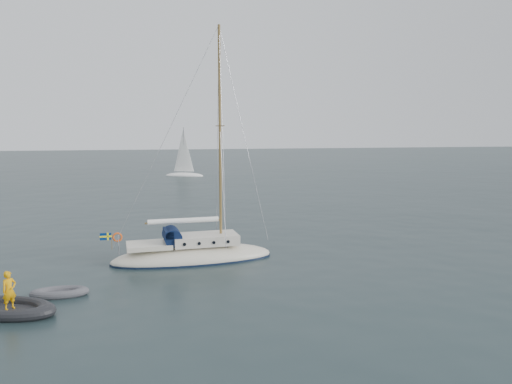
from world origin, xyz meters
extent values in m
plane|color=black|center=(0.00, 0.00, 0.00)|extent=(300.00, 300.00, 0.00)
ellipsoid|color=beige|center=(-2.30, 2.78, 0.15)|extent=(8.99, 2.80, 1.50)
cube|color=beige|center=(-1.60, 2.78, 1.18)|extent=(3.60, 1.90, 0.55)
cube|color=beige|center=(-4.70, 2.78, 1.02)|extent=(2.40, 1.90, 0.25)
cylinder|color=#0A1533|center=(-3.45, 2.78, 1.45)|extent=(0.96, 1.65, 0.96)
cube|color=#0A1533|center=(-3.65, 2.78, 1.65)|extent=(0.45, 1.65, 0.40)
cylinder|color=brown|center=(-0.71, 2.78, 6.89)|extent=(0.15, 0.15, 11.99)
cylinder|color=brown|center=(-0.71, 2.78, 7.49)|extent=(0.05, 2.20, 0.05)
cylinder|color=brown|center=(-2.80, 2.78, 2.25)|extent=(4.20, 0.10, 0.10)
cylinder|color=white|center=(-2.80, 2.78, 2.30)|extent=(3.90, 0.28, 0.28)
cylinder|color=gray|center=(-6.30, 2.78, 1.45)|extent=(0.04, 2.20, 0.04)
torus|color=#EA5317|center=(-6.35, 3.38, 1.45)|extent=(0.54, 0.10, 0.54)
cylinder|color=brown|center=(-6.65, 2.78, 1.35)|extent=(0.03, 0.03, 0.90)
cube|color=navy|center=(-6.95, 2.78, 1.65)|extent=(0.60, 0.02, 0.38)
cube|color=#FFF215|center=(-6.95, 2.78, 1.65)|extent=(0.62, 0.03, 0.09)
cube|color=#FFF215|center=(-6.84, 2.78, 1.65)|extent=(0.09, 0.03, 0.40)
cylinder|color=black|center=(-2.90, 3.74, 1.18)|extent=(0.18, 0.06, 0.18)
cylinder|color=black|center=(-2.90, 1.82, 1.18)|extent=(0.18, 0.06, 0.18)
cylinder|color=black|center=(-2.10, 3.74, 1.18)|extent=(0.18, 0.06, 0.18)
cylinder|color=black|center=(-2.10, 1.82, 1.18)|extent=(0.18, 0.06, 0.18)
cylinder|color=black|center=(-1.30, 3.74, 1.18)|extent=(0.18, 0.06, 0.18)
cylinder|color=black|center=(-1.30, 1.82, 1.18)|extent=(0.18, 0.06, 0.18)
cylinder|color=black|center=(-0.51, 3.74, 1.18)|extent=(0.18, 0.06, 0.18)
cylinder|color=black|center=(-0.51, 1.82, 1.18)|extent=(0.18, 0.06, 0.18)
cube|color=#535358|center=(-8.57, -2.01, 0.11)|extent=(1.53, 0.63, 0.09)
cube|color=black|center=(-10.30, -3.83, 0.16)|extent=(2.68, 1.12, 0.13)
imported|color=#EE9F08|center=(-10.07, -3.83, 0.98)|extent=(0.58, 0.67, 1.56)
ellipsoid|color=white|center=(0.28, 52.58, 0.05)|extent=(5.97, 1.99, 1.00)
cylinder|color=gray|center=(0.28, 52.58, 3.98)|extent=(0.10, 0.10, 6.97)
cone|color=white|center=(0.23, 52.58, 3.98)|extent=(3.18, 3.18, 6.47)
camera|label=1|loc=(-4.35, -24.60, 7.38)|focal=35.00mm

